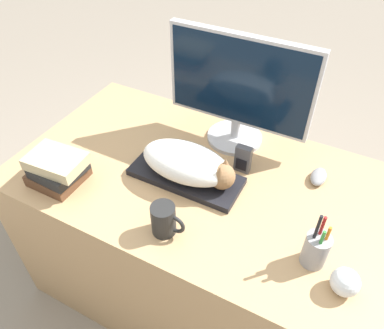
{
  "coord_description": "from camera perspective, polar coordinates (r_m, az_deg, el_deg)",
  "views": [
    {
      "loc": [
        0.43,
        -0.48,
        1.68
      ],
      "look_at": [
        -0.02,
        0.38,
        0.8
      ],
      "focal_mm": 35.0,
      "sensor_mm": 36.0,
      "label": 1
    }
  ],
  "objects": [
    {
      "name": "book_stack",
      "position": [
        1.38,
        -19.79,
        -0.62
      ],
      "size": [
        0.2,
        0.16,
        0.12
      ],
      "color": "brown",
      "rests_on": "desk"
    },
    {
      "name": "desk",
      "position": [
        1.64,
        0.74,
        -11.01
      ],
      "size": [
        1.35,
        0.78,
        0.74
      ],
      "color": "tan",
      "rests_on": "ground_plane"
    },
    {
      "name": "baseball",
      "position": [
        1.12,
        22.31,
        -16.24
      ],
      "size": [
        0.08,
        0.08,
        0.08
      ],
      "color": "silver",
      "rests_on": "desk"
    },
    {
      "name": "cat",
      "position": [
        1.29,
        -0.4,
        0.15
      ],
      "size": [
        0.35,
        0.18,
        0.11
      ],
      "color": "white",
      "rests_on": "keyboard"
    },
    {
      "name": "keyboard",
      "position": [
        1.34,
        -0.96,
        -1.8
      ],
      "size": [
        0.4,
        0.17,
        0.02
      ],
      "color": "black",
      "rests_on": "desk"
    },
    {
      "name": "monitor",
      "position": [
        1.39,
        7.2,
        11.61
      ],
      "size": [
        0.55,
        0.22,
        0.44
      ],
      "color": "#B7B7BC",
      "rests_on": "desk"
    },
    {
      "name": "coffee_mug",
      "position": [
        1.15,
        -4.23,
        -8.4
      ],
      "size": [
        0.11,
        0.08,
        0.11
      ],
      "color": "black",
      "rests_on": "desk"
    },
    {
      "name": "phone",
      "position": [
        1.35,
        7.78,
        0.82
      ],
      "size": [
        0.06,
        0.03,
        0.11
      ],
      "color": "#4C4C51",
      "rests_on": "desk"
    },
    {
      "name": "computer_mouse",
      "position": [
        1.4,
        18.73,
        -1.75
      ],
      "size": [
        0.05,
        0.1,
        0.03
      ],
      "color": "gray",
      "rests_on": "desk"
    },
    {
      "name": "pen_cup",
      "position": [
        1.13,
        18.36,
        -12.14
      ],
      "size": [
        0.07,
        0.07,
        0.2
      ],
      "color": "#939399",
      "rests_on": "desk"
    }
  ]
}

